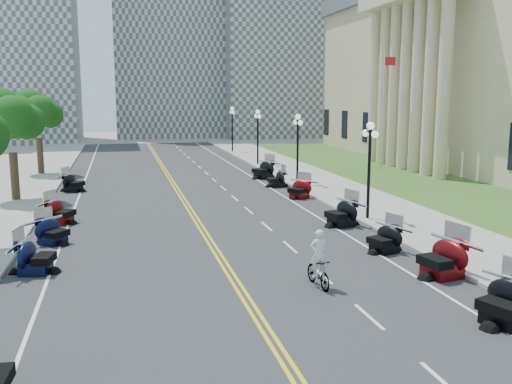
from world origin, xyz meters
TOP-DOWN VIEW (x-y plane):
  - ground at (0.00, 0.00)m, footprint 160.00×160.00m
  - road at (0.00, 10.00)m, footprint 16.00×90.00m
  - centerline_yellow_a at (-0.12, 10.00)m, footprint 0.12×90.00m
  - centerline_yellow_b at (0.12, 10.00)m, footprint 0.12×90.00m
  - edge_line_north at (6.40, 10.00)m, footprint 0.12×90.00m
  - edge_line_south at (-6.40, 10.00)m, footprint 0.12×90.00m
  - lane_dash_3 at (3.20, -12.00)m, footprint 0.12×2.00m
  - lane_dash_4 at (3.20, -8.00)m, footprint 0.12×2.00m
  - lane_dash_5 at (3.20, -4.00)m, footprint 0.12×2.00m
  - lane_dash_6 at (3.20, 0.00)m, footprint 0.12×2.00m
  - lane_dash_7 at (3.20, 4.00)m, footprint 0.12×2.00m
  - lane_dash_8 at (3.20, 8.00)m, footprint 0.12×2.00m
  - lane_dash_9 at (3.20, 12.00)m, footprint 0.12×2.00m
  - lane_dash_10 at (3.20, 16.00)m, footprint 0.12×2.00m
  - lane_dash_11 at (3.20, 20.00)m, footprint 0.12×2.00m
  - lane_dash_12 at (3.20, 24.00)m, footprint 0.12×2.00m
  - lane_dash_13 at (3.20, 28.00)m, footprint 0.12×2.00m
  - lane_dash_14 at (3.20, 32.00)m, footprint 0.12×2.00m
  - lane_dash_15 at (3.20, 36.00)m, footprint 0.12×2.00m
  - lane_dash_16 at (3.20, 40.00)m, footprint 0.12×2.00m
  - lane_dash_17 at (3.20, 44.00)m, footprint 0.12×2.00m
  - lane_dash_18 at (3.20, 48.00)m, footprint 0.12×2.00m
  - lane_dash_19 at (3.20, 52.00)m, footprint 0.12×2.00m
  - sidewalk_north at (10.50, 10.00)m, footprint 5.00×90.00m
  - lawn at (17.50, 18.00)m, footprint 9.00×60.00m
  - distant_block_a at (-18.00, 62.00)m, footprint 18.00×14.00m
  - distant_block_b at (4.00, 68.00)m, footprint 16.00×12.00m
  - distant_block_c at (22.00, 65.00)m, footprint 20.00×14.00m
  - street_lamp_2 at (8.60, 4.00)m, footprint 0.50×1.20m
  - street_lamp_3 at (8.60, 16.00)m, footprint 0.50×1.20m
  - street_lamp_4 at (8.60, 28.00)m, footprint 0.50×1.20m
  - street_lamp_5 at (8.60, 40.00)m, footprint 0.50×1.20m
  - flagpole at (18.00, 22.00)m, footprint 1.10×0.20m
  - tree_3 at (-10.00, 14.00)m, footprint 4.80×4.80m
  - tree_4 at (-10.00, 26.00)m, footprint 4.80×4.80m
  - motorcycle_n_3 at (6.71, -9.45)m, footprint 2.70×2.70m
  - motorcycle_n_4 at (7.30, -5.18)m, footprint 2.59×2.59m
  - motorcycle_n_5 at (6.76, -1.70)m, footprint 2.28×2.28m
  - motorcycle_n_6 at (6.82, 3.17)m, footprint 2.50×2.50m
  - motorcycle_n_8 at (7.16, 11.03)m, footprint 2.60×2.60m
  - motorcycle_n_9 at (6.95, 15.64)m, footprint 1.92×1.92m
  - motorcycle_n_10 at (7.06, 19.86)m, footprint 2.89×2.89m
  - motorcycle_s_5 at (-6.90, -1.32)m, footprint 2.33×2.33m
  - motorcycle_s_6 at (-6.74, 2.89)m, footprint 2.56×2.56m
  - motorcycle_s_7 at (-6.79, 7.01)m, footprint 2.61×2.61m
  - motorcycle_s_9 at (-6.86, 16.94)m, footprint 2.55×2.55m
  - bicycle at (2.62, -5.17)m, footprint 0.65×1.76m
  - cyclist_rider at (2.62, -5.17)m, footprint 0.61×0.40m

SIDE VIEW (x-z plane):
  - ground at x=0.00m, z-range 0.00..0.00m
  - road at x=0.00m, z-range 0.00..0.01m
  - centerline_yellow_a at x=-0.12m, z-range 0.01..0.01m
  - centerline_yellow_b at x=0.12m, z-range 0.01..0.01m
  - edge_line_north at x=6.40m, z-range 0.01..0.01m
  - edge_line_south at x=-6.40m, z-range 0.01..0.01m
  - lane_dash_3 at x=3.20m, z-range 0.01..0.01m
  - lane_dash_4 at x=3.20m, z-range 0.01..0.01m
  - lane_dash_5 at x=3.20m, z-range 0.01..0.01m
  - lane_dash_6 at x=3.20m, z-range 0.01..0.01m
  - lane_dash_7 at x=3.20m, z-range 0.01..0.01m
  - lane_dash_8 at x=3.20m, z-range 0.01..0.01m
  - lane_dash_9 at x=3.20m, z-range 0.01..0.01m
  - lane_dash_10 at x=3.20m, z-range 0.01..0.01m
  - lane_dash_11 at x=3.20m, z-range 0.01..0.01m
  - lane_dash_12 at x=3.20m, z-range 0.01..0.01m
  - lane_dash_13 at x=3.20m, z-range 0.01..0.01m
  - lane_dash_14 at x=3.20m, z-range 0.01..0.01m
  - lane_dash_15 at x=3.20m, z-range 0.01..0.01m
  - lane_dash_16 at x=3.20m, z-range 0.01..0.01m
  - lane_dash_17 at x=3.20m, z-range 0.01..0.01m
  - lane_dash_18 at x=3.20m, z-range 0.01..0.01m
  - lane_dash_19 at x=3.20m, z-range 0.01..0.01m
  - lawn at x=17.50m, z-range 0.00..0.10m
  - sidewalk_north at x=10.50m, z-range 0.00..0.15m
  - bicycle at x=2.62m, z-range 0.00..1.03m
  - motorcycle_n_5 at x=6.76m, z-range 0.00..1.27m
  - motorcycle_s_6 at x=-6.74m, z-range 0.00..1.27m
  - motorcycle_n_9 at x=6.95m, z-range 0.00..1.29m
  - motorcycle_n_8 at x=7.16m, z-range 0.00..1.30m
  - motorcycle_s_9 at x=-6.86m, z-range 0.00..1.35m
  - motorcycle_s_7 at x=-6.79m, z-range 0.00..1.36m
  - motorcycle_s_5 at x=-6.90m, z-range 0.00..1.38m
  - motorcycle_n_6 at x=6.82m, z-range 0.00..1.46m
  - motorcycle_n_3 at x=6.71m, z-range 0.00..1.48m
  - motorcycle_n_10 at x=7.06m, z-range 0.00..1.54m
  - motorcycle_n_4 at x=7.30m, z-range 0.00..1.54m
  - cyclist_rider at x=2.62m, z-range 1.03..2.70m
  - street_lamp_2 at x=8.60m, z-range 0.15..5.05m
  - street_lamp_3 at x=8.60m, z-range 0.15..5.05m
  - street_lamp_4 at x=8.60m, z-range 0.15..5.05m
  - street_lamp_5 at x=8.60m, z-range 0.15..5.05m
  - tree_3 at x=-10.00m, z-range 0.15..9.35m
  - tree_4 at x=-10.00m, z-range 0.15..9.35m
  - flagpole at x=18.00m, z-range 0.00..10.00m
  - distant_block_c at x=22.00m, z-range 0.00..22.00m
  - distant_block_a at x=-18.00m, z-range 0.00..26.00m
  - distant_block_b at x=4.00m, z-range 0.00..30.00m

